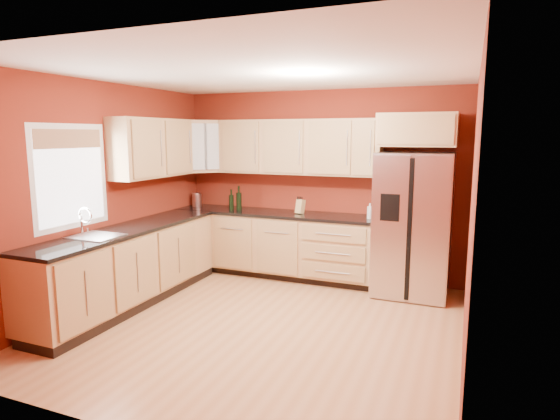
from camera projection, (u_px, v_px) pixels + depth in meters
name	position (u px, v px, depth m)	size (l,w,h in m)	color
floor	(260.00, 325.00, 4.96)	(4.00, 4.00, 0.00)	#AE7143
ceiling	(258.00, 72.00, 4.55)	(4.00, 4.00, 0.00)	white
wall_back	(318.00, 184.00, 6.58)	(4.00, 0.04, 2.60)	maroon
wall_front	(126.00, 247.00, 2.92)	(4.00, 0.04, 2.60)	maroon
wall_left	(105.00, 194.00, 5.49)	(0.04, 4.00, 2.60)	maroon
wall_right	(471.00, 216.00, 4.01)	(0.04, 4.00, 2.60)	maroon
base_cabinets_back	(274.00, 245.00, 6.65)	(2.90, 0.60, 0.88)	tan
base_cabinets_left	(129.00, 268.00, 5.52)	(0.60, 2.80, 0.88)	tan
countertop_back	(274.00, 213.00, 6.57)	(2.90, 0.62, 0.04)	black
countertop_left	(128.00, 230.00, 5.44)	(0.62, 2.80, 0.04)	black
upper_cabinets_back	(298.00, 147.00, 6.44)	(2.30, 0.33, 0.75)	tan
upper_cabinets_left	(153.00, 148.00, 6.01)	(0.33, 1.35, 0.75)	tan
corner_upper_cabinet	(203.00, 146.00, 6.82)	(0.62, 0.33, 0.75)	tan
over_fridge_cabinet	(418.00, 130.00, 5.69)	(0.92, 0.60, 0.40)	tan
refrigerator	(413.00, 225.00, 5.80)	(0.90, 0.75, 1.78)	#B2B3B7
window	(71.00, 177.00, 4.99)	(0.03, 0.90, 1.00)	white
sink_faucet	(95.00, 223.00, 4.96)	(0.50, 0.42, 0.30)	white
canister_left	(198.00, 200.00, 7.04)	(0.12, 0.12, 0.19)	#B2B3B7
canister_right	(196.00, 199.00, 7.08)	(0.13, 0.13, 0.21)	#B2B3B7
wine_bottle_a	(239.00, 198.00, 6.69)	(0.08, 0.08, 0.35)	black
wine_bottle_b	(231.00, 200.00, 6.71)	(0.07, 0.07, 0.30)	black
knife_block	(300.00, 206.00, 6.43)	(0.10, 0.09, 0.19)	tan
soap_dispenser	(370.00, 211.00, 6.03)	(0.07, 0.07, 0.20)	silver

